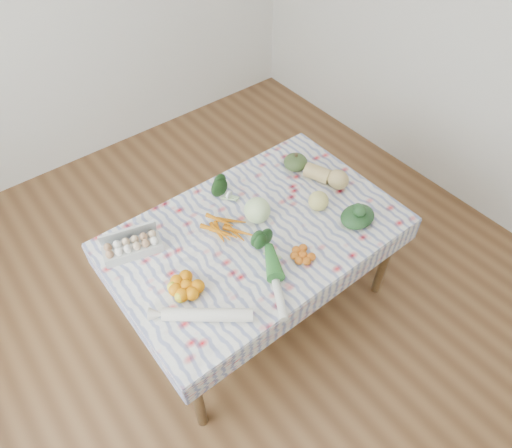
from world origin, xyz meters
The scene contains 16 objects.
ground centered at (0.00, 0.00, 0.00)m, with size 4.50×4.50×0.00m, color brown.
dining_table centered at (0.00, 0.00, 0.68)m, with size 1.60×1.00×0.75m.
tablecloth centered at (0.00, 0.00, 0.76)m, with size 1.66×1.06×0.01m, color silver.
egg_carton centered at (-0.63, 0.29, 0.80)m, with size 0.32×0.13×0.08m, color #B6B7B1.
carrot_bunch centered at (-0.13, 0.09, 0.78)m, with size 0.23×0.21×0.04m, color #C66607.
kale_bunch centered at (0.02, 0.35, 0.82)m, with size 0.14×0.12×0.12m, color black.
kabocha_squash centered at (0.54, 0.27, 0.81)m, with size 0.16×0.16×0.10m, color #394F24.
cabbage centered at (0.06, 0.07, 0.84)m, with size 0.15×0.15×0.15m, color #C2E196.
butternut_squash centered at (0.60, 0.05, 0.83)m, with size 0.13×0.28×0.13m, color tan.
orange_cluster centered at (-0.53, -0.10, 0.80)m, with size 0.23×0.23×0.08m, color orange.
broccoli centered at (-0.06, -0.16, 0.81)m, with size 0.13×0.13×0.09m, color #1D451B.
mandarin_cluster centered at (0.08, -0.31, 0.79)m, with size 0.16×0.16×0.05m, color orange.
grapefruit centered at (0.40, -0.09, 0.82)m, with size 0.12×0.12×0.12m, color #D4C766.
spinach_bag centered at (0.50, -0.31, 0.81)m, with size 0.22×0.17×0.10m, color #183518.
daikon centered at (-0.54, -0.30, 0.80)m, with size 0.07×0.07×0.46m, color white.
leek centered at (-0.15, -0.36, 0.79)m, with size 0.05×0.05×0.43m, color beige.
Camera 1 is at (-1.07, -1.36, 2.73)m, focal length 32.00 mm.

